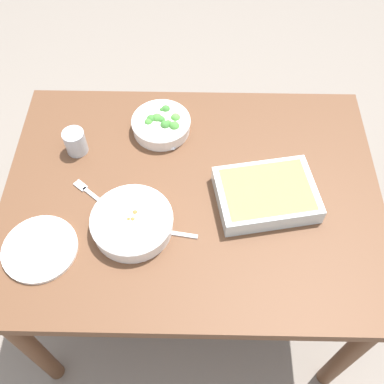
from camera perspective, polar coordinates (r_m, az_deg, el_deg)
The scene contains 10 objects.
ground_plane at distance 2.09m, azimuth -0.00°, elevation -11.46°, with size 6.00×6.00×0.00m, color slate.
dining_table at distance 1.51m, azimuth -0.00°, elevation -1.92°, with size 1.20×0.90×0.74m.
stew_bowl at distance 1.35m, azimuth -7.56°, elevation -3.81°, with size 0.25×0.25×0.06m.
broccoli_bowl at distance 1.58m, azimuth -3.88°, elevation 8.56°, with size 0.20×0.20×0.07m.
baking_dish at distance 1.41m, azimuth 9.34°, elevation -0.25°, with size 0.34×0.27×0.06m.
drink_cup at distance 1.56m, azimuth -14.47°, elevation 6.05°, with size 0.07×0.07×0.08m.
side_plate at distance 1.40m, azimuth -18.64°, elevation -6.80°, with size 0.22×0.22×0.01m, color white.
spoon_by_stew at distance 1.36m, azimuth -4.00°, elevation -4.93°, with size 0.18×0.05×0.01m.
spoon_by_broccoli at distance 1.57m, azimuth -3.23°, elevation 6.85°, with size 0.10×0.16×0.01m.
fork_on_table at distance 1.46m, azimuth -12.53°, elevation -0.30°, with size 0.15×0.13×0.01m.
Camera 1 is at (-0.01, 0.80, 1.93)m, focal length 42.29 mm.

